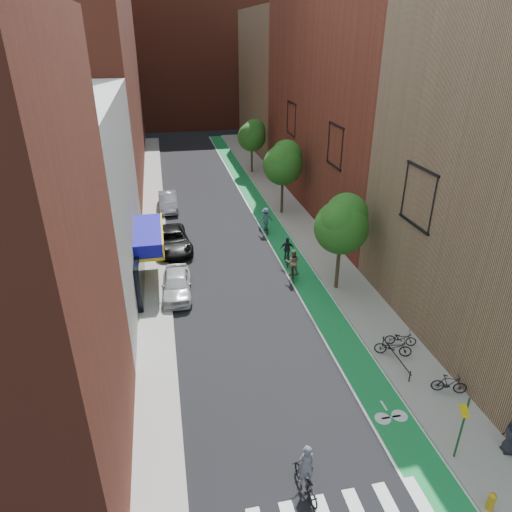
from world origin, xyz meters
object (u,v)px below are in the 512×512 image
parked_car_black (172,240)px  cyclist_lead (306,477)px  cyclist_lane_far (266,221)px  pedestrian (511,437)px  parked_car_white (177,284)px  cyclist_lane_near (293,267)px  parked_car_silver (168,201)px  cyclist_lane_mid (287,254)px  fire_hydrant (491,501)px

parked_car_black → cyclist_lead: (3.84, -21.99, -0.05)m
cyclist_lane_far → pedestrian: size_ratio=1.37×
parked_car_white → cyclist_lane_near: cyclist_lane_near is taller
parked_car_silver → pedestrian: pedestrian is taller
cyclist_lane_mid → cyclist_lane_far: size_ratio=0.95×
parked_car_black → parked_car_silver: 9.02m
cyclist_lane_far → parked_car_black: bearing=11.8°
cyclist_lead → cyclist_lane_near: 16.02m
cyclist_lane_near → pedestrian: bearing=120.2°
parked_car_silver → fire_hydrant: bearing=-74.0°
parked_car_white → parked_car_silver: 15.98m
parked_car_silver → cyclist_lead: (3.84, -31.01, -0.06)m
parked_car_black → cyclist_lane_far: cyclist_lane_far is taller
parked_car_white → pedestrian: 19.43m
cyclist_lead → cyclist_lane_mid: 18.21m
cyclist_lead → fire_hydrant: 6.42m
parked_car_silver → pedestrian: (12.20, -31.10, 0.15)m
pedestrian → cyclist_lane_mid: bearing=-155.6°
parked_car_white → cyclist_lane_mid: size_ratio=2.21×
cyclist_lane_near → pedestrian: size_ratio=1.37×
cyclist_lane_near → cyclist_lane_mid: (0.22, 2.19, -0.13)m
parked_car_white → parked_car_black: bearing=93.3°
cyclist_lane_far → parked_car_white: bearing=47.5°
parked_car_white → cyclist_lane_near: bearing=6.9°
parked_car_silver → cyclist_lane_far: (7.80, -7.33, 0.25)m
parked_car_white → cyclist_lead: cyclist_lead is taller
pedestrian → parked_car_white: bearing=-129.9°
cyclist_lead → cyclist_lane_mid: size_ratio=1.06×
parked_car_silver → parked_car_white: bearing=-90.6°
cyclist_lane_mid → pedestrian: bearing=117.8°
parked_car_white → parked_car_black: parked_car_black is taller
parked_car_white → parked_car_silver: size_ratio=0.96×
parked_car_black → cyclist_lane_mid: size_ratio=2.73×
parked_car_white → cyclist_lane_far: (7.80, 8.65, 0.26)m
cyclist_lane_far → fire_hydrant: cyclist_lane_far is taller
cyclist_lane_far → fire_hydrant: bearing=94.2°
parked_car_white → cyclist_lead: 15.51m
parked_car_white → pedestrian: bearing=-47.8°
parked_car_silver → fire_hydrant: size_ratio=6.08×
parked_car_silver → cyclist_lane_far: cyclist_lane_far is taller
cyclist_lane_mid → pedestrian: cyclist_lane_mid is taller
cyclist_lane_near → cyclist_lane_mid: bearing=-81.4°
cyclist_lane_mid → fire_hydrant: 19.94m
parked_car_silver → cyclist_lane_near: 17.34m
parked_car_white → parked_car_silver: parked_car_silver is taller
parked_car_black → cyclist_lane_far: 7.99m
parked_car_silver → fire_hydrant: 34.58m
parked_car_black → cyclist_lane_near: size_ratio=2.59×
parked_car_black → cyclist_lane_near: (7.80, -6.46, 0.13)m
cyclist_lead → parked_car_silver: bearing=-90.6°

